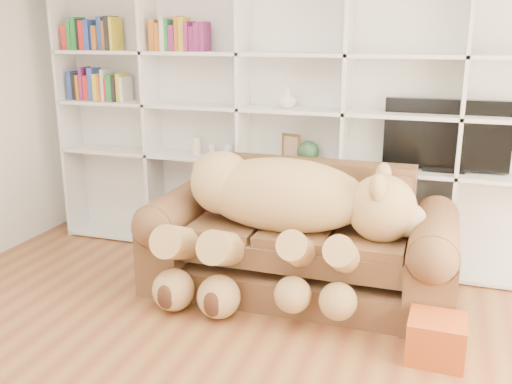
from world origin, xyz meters
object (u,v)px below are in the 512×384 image
(tv, at_px, (446,136))
(gift_box, at_px, (436,339))
(teddy_bear, at_px, (280,212))
(sofa, at_px, (299,246))

(tv, bearing_deg, gift_box, -88.22)
(teddy_bear, distance_m, gift_box, 1.34)
(sofa, bearing_deg, gift_box, -33.29)
(sofa, height_order, teddy_bear, teddy_bear)
(teddy_bear, distance_m, tv, 1.48)
(teddy_bear, bearing_deg, tv, 44.25)
(teddy_bear, relative_size, gift_box, 5.42)
(gift_box, distance_m, tv, 1.70)
(gift_box, bearing_deg, tv, 91.78)
(sofa, distance_m, tv, 1.44)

